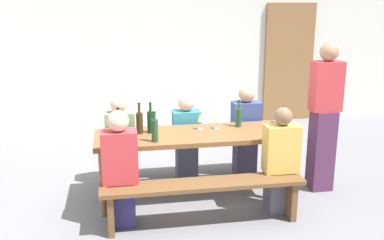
{
  "coord_description": "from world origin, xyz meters",
  "views": [
    {
      "loc": [
        -0.81,
        -4.57,
        2.17
      ],
      "look_at": [
        0.0,
        0.0,
        0.9
      ],
      "focal_mm": 41.59,
      "sensor_mm": 36.0,
      "label": 1
    }
  ],
  "objects_px": {
    "seated_guest_near_1": "(281,163)",
    "seated_guest_far_1": "(187,140)",
    "wine_bottle_5": "(140,122)",
    "wine_glass_0": "(217,118)",
    "bench_far": "(183,148)",
    "standing_host": "(324,119)",
    "wine_bottle_3": "(119,128)",
    "tasting_table": "(192,140)",
    "wine_bottle_0": "(151,121)",
    "bench_near": "(204,191)",
    "wine_bottle_2": "(155,130)",
    "wine_glass_1": "(200,118)",
    "wine_bottle_4": "(239,117)",
    "wooden_door": "(289,63)",
    "seated_guest_far_2": "(245,134)",
    "seated_guest_near_0": "(120,171)",
    "wine_bottle_1": "(282,124)",
    "seated_guest_far_0": "(121,143)"
  },
  "relations": [
    {
      "from": "bench_far",
      "to": "seated_guest_near_0",
      "type": "distance_m",
      "value": 1.42
    },
    {
      "from": "bench_near",
      "to": "wine_bottle_0",
      "type": "bearing_deg",
      "value": 120.22
    },
    {
      "from": "bench_near",
      "to": "seated_guest_near_0",
      "type": "relative_size",
      "value": 1.71
    },
    {
      "from": "wine_bottle_0",
      "to": "wine_bottle_3",
      "type": "height_order",
      "value": "wine_bottle_3"
    },
    {
      "from": "wine_bottle_4",
      "to": "seated_guest_near_0",
      "type": "bearing_deg",
      "value": -153.67
    },
    {
      "from": "wine_bottle_0",
      "to": "wine_bottle_5",
      "type": "distance_m",
      "value": 0.12
    },
    {
      "from": "standing_host",
      "to": "wine_bottle_3",
      "type": "bearing_deg",
      "value": 1.41
    },
    {
      "from": "bench_far",
      "to": "seated_guest_near_1",
      "type": "relative_size",
      "value": 1.77
    },
    {
      "from": "wooden_door",
      "to": "seated_guest_far_2",
      "type": "bearing_deg",
      "value": -121.67
    },
    {
      "from": "wine_bottle_3",
      "to": "standing_host",
      "type": "bearing_deg",
      "value": 1.41
    },
    {
      "from": "bench_near",
      "to": "seated_guest_far_0",
      "type": "distance_m",
      "value": 1.4
    },
    {
      "from": "seated_guest_near_1",
      "to": "seated_guest_far_1",
      "type": "relative_size",
      "value": 1.05
    },
    {
      "from": "wine_bottle_2",
      "to": "wine_glass_1",
      "type": "relative_size",
      "value": 1.69
    },
    {
      "from": "wine_bottle_0",
      "to": "wine_bottle_4",
      "type": "relative_size",
      "value": 1.09
    },
    {
      "from": "wine_glass_0",
      "to": "bench_far",
      "type": "bearing_deg",
      "value": 119.96
    },
    {
      "from": "wooden_door",
      "to": "bench_near",
      "type": "relative_size",
      "value": 1.05
    },
    {
      "from": "tasting_table",
      "to": "wine_bottle_4",
      "type": "xyz_separation_m",
      "value": [
        0.57,
        0.17,
        0.2
      ]
    },
    {
      "from": "bench_far",
      "to": "standing_host",
      "type": "relative_size",
      "value": 1.17
    },
    {
      "from": "wine_bottle_0",
      "to": "wine_bottle_1",
      "type": "relative_size",
      "value": 1.13
    },
    {
      "from": "wine_bottle_0",
      "to": "seated_guest_far_2",
      "type": "relative_size",
      "value": 0.29
    },
    {
      "from": "wine_bottle_3",
      "to": "wine_glass_1",
      "type": "xyz_separation_m",
      "value": [
        0.9,
        0.22,
        0.01
      ]
    },
    {
      "from": "wine_glass_0",
      "to": "seated_guest_near_0",
      "type": "height_order",
      "value": "seated_guest_near_0"
    },
    {
      "from": "wine_glass_1",
      "to": "tasting_table",
      "type": "bearing_deg",
      "value": -130.83
    },
    {
      "from": "wine_bottle_3",
      "to": "seated_guest_near_0",
      "type": "relative_size",
      "value": 0.29
    },
    {
      "from": "wine_bottle_4",
      "to": "wine_glass_0",
      "type": "relative_size",
      "value": 1.84
    },
    {
      "from": "wine_bottle_3",
      "to": "seated_guest_far_0",
      "type": "bearing_deg",
      "value": 88.37
    },
    {
      "from": "wooden_door",
      "to": "tasting_table",
      "type": "height_order",
      "value": "wooden_door"
    },
    {
      "from": "wine_glass_1",
      "to": "seated_guest_far_1",
      "type": "xyz_separation_m",
      "value": [
        -0.09,
        0.37,
        -0.37
      ]
    },
    {
      "from": "seated_guest_far_1",
      "to": "wine_glass_1",
      "type": "bearing_deg",
      "value": 14.14
    },
    {
      "from": "wooden_door",
      "to": "seated_guest_far_2",
      "type": "height_order",
      "value": "wooden_door"
    },
    {
      "from": "wine_bottle_2",
      "to": "seated_guest_near_1",
      "type": "distance_m",
      "value": 1.34
    },
    {
      "from": "bench_far",
      "to": "wine_bottle_1",
      "type": "height_order",
      "value": "wine_bottle_1"
    },
    {
      "from": "wooden_door",
      "to": "tasting_table",
      "type": "xyz_separation_m",
      "value": [
        -2.31,
        -3.01,
        -0.38
      ]
    },
    {
      "from": "wine_bottle_5",
      "to": "wine_glass_0",
      "type": "xyz_separation_m",
      "value": [
        0.87,
        0.03,
        -0.01
      ]
    },
    {
      "from": "wine_bottle_0",
      "to": "tasting_table",
      "type": "bearing_deg",
      "value": -12.76
    },
    {
      "from": "wine_bottle_1",
      "to": "seated_guest_far_2",
      "type": "distance_m",
      "value": 0.78
    },
    {
      "from": "tasting_table",
      "to": "wine_bottle_2",
      "type": "xyz_separation_m",
      "value": [
        -0.43,
        -0.22,
        0.21
      ]
    },
    {
      "from": "bench_far",
      "to": "seated_guest_far_2",
      "type": "height_order",
      "value": "seated_guest_far_2"
    },
    {
      "from": "wine_bottle_3",
      "to": "seated_guest_far_0",
      "type": "xyz_separation_m",
      "value": [
        0.02,
        0.59,
        -0.36
      ]
    },
    {
      "from": "wine_bottle_2",
      "to": "seated_guest_far_2",
      "type": "xyz_separation_m",
      "value": [
        1.19,
        0.73,
        -0.32
      ]
    },
    {
      "from": "wine_bottle_3",
      "to": "standing_host",
      "type": "height_order",
      "value": "standing_host"
    },
    {
      "from": "wine_bottle_5",
      "to": "seated_guest_far_1",
      "type": "bearing_deg",
      "value": 35.17
    },
    {
      "from": "tasting_table",
      "to": "wine_bottle_0",
      "type": "height_order",
      "value": "wine_bottle_0"
    },
    {
      "from": "wine_bottle_2",
      "to": "wine_bottle_4",
      "type": "relative_size",
      "value": 1.01
    },
    {
      "from": "wooden_door",
      "to": "seated_guest_near_0",
      "type": "bearing_deg",
      "value": -131.42
    },
    {
      "from": "wine_bottle_4",
      "to": "wine_bottle_5",
      "type": "relative_size",
      "value": 0.91
    },
    {
      "from": "wine_bottle_2",
      "to": "seated_guest_near_1",
      "type": "bearing_deg",
      "value": -12.65
    },
    {
      "from": "wine_bottle_0",
      "to": "wine_glass_0",
      "type": "height_order",
      "value": "wine_bottle_0"
    },
    {
      "from": "seated_guest_far_0",
      "to": "standing_host",
      "type": "bearing_deg",
      "value": 76.87
    },
    {
      "from": "wine_bottle_2",
      "to": "wine_bottle_4",
      "type": "bearing_deg",
      "value": 21.47
    }
  ]
}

